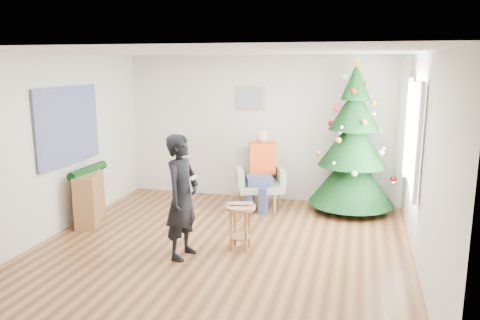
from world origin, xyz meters
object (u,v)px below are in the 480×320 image
(christmas_tree, at_px, (353,144))
(stool, at_px, (240,227))
(console, at_px, (90,197))
(armchair, at_px, (260,185))
(standing_man, at_px, (182,197))

(christmas_tree, height_order, stool, christmas_tree)
(stool, relative_size, console, 0.61)
(christmas_tree, distance_m, armchair, 1.72)
(stool, xyz_separation_m, console, (-2.59, 0.52, 0.09))
(standing_man, bearing_deg, console, 72.75)
(standing_man, bearing_deg, christmas_tree, -30.51)
(stool, xyz_separation_m, armchair, (-0.15, 1.93, 0.07))
(armchair, xyz_separation_m, console, (-2.44, -1.41, 0.02))
(christmas_tree, bearing_deg, console, -158.22)
(stool, height_order, armchair, armchair)
(christmas_tree, distance_m, standing_man, 3.25)
(stool, relative_size, standing_man, 0.38)
(christmas_tree, relative_size, stool, 4.18)
(christmas_tree, xyz_separation_m, armchair, (-1.53, -0.18, -0.77))
(stool, relative_size, armchair, 0.59)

